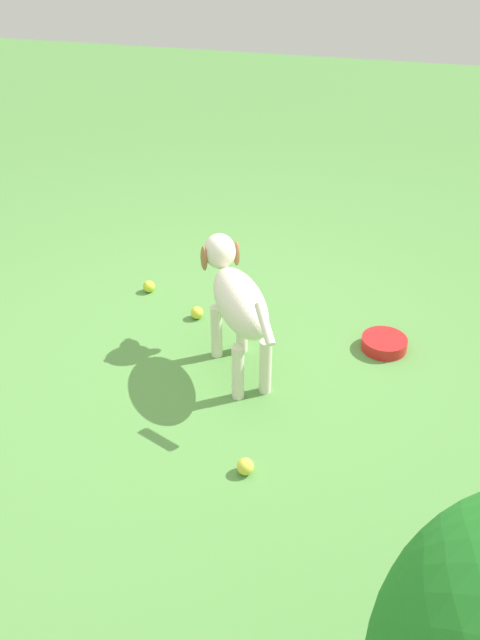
{
  "coord_description": "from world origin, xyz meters",
  "views": [
    {
      "loc": [
        -2.31,
        -0.82,
        1.85
      ],
      "look_at": [
        -0.03,
        -0.16,
        0.29
      ],
      "focal_mm": 36.37,
      "sensor_mm": 36.0,
      "label": 1
    }
  ],
  "objects_px": {
    "tennis_ball_1": "(197,313)",
    "water_bowl": "(384,343)",
    "tennis_ball_0": "(245,466)",
    "dog": "(237,299)",
    "tennis_ball_2": "(149,286)"
  },
  "relations": [
    {
      "from": "dog",
      "to": "tennis_ball_2",
      "type": "relative_size",
      "value": 10.78
    },
    {
      "from": "dog",
      "to": "tennis_ball_1",
      "type": "relative_size",
      "value": 10.78
    },
    {
      "from": "tennis_ball_0",
      "to": "tennis_ball_2",
      "type": "bearing_deg",
      "value": 37.3
    },
    {
      "from": "tennis_ball_0",
      "to": "tennis_ball_2",
      "type": "relative_size",
      "value": 1.0
    },
    {
      "from": "dog",
      "to": "water_bowl",
      "type": "xyz_separation_m",
      "value": [
        0.33,
        -0.65,
        -0.34
      ]
    },
    {
      "from": "dog",
      "to": "tennis_ball_0",
      "type": "xyz_separation_m",
      "value": [
        -0.63,
        -0.22,
        -0.34
      ]
    },
    {
      "from": "water_bowl",
      "to": "tennis_ball_0",
      "type": "bearing_deg",
      "value": 156.17
    },
    {
      "from": "dog",
      "to": "water_bowl",
      "type": "distance_m",
      "value": 0.8
    },
    {
      "from": "tennis_ball_1",
      "to": "tennis_ball_2",
      "type": "bearing_deg",
      "value": 62.25
    },
    {
      "from": "tennis_ball_1",
      "to": "water_bowl",
      "type": "bearing_deg",
      "value": -90.29
    },
    {
      "from": "tennis_ball_1",
      "to": "water_bowl",
      "type": "height_order",
      "value": "tennis_ball_1"
    },
    {
      "from": "water_bowl",
      "to": "dog",
      "type": "bearing_deg",
      "value": 117.32
    },
    {
      "from": "water_bowl",
      "to": "tennis_ball_2",
      "type": "bearing_deg",
      "value": 81.87
    },
    {
      "from": "dog",
      "to": "tennis_ball_1",
      "type": "bearing_deg",
      "value": 8.72
    },
    {
      "from": "tennis_ball_2",
      "to": "water_bowl",
      "type": "bearing_deg",
      "value": -98.13
    }
  ]
}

